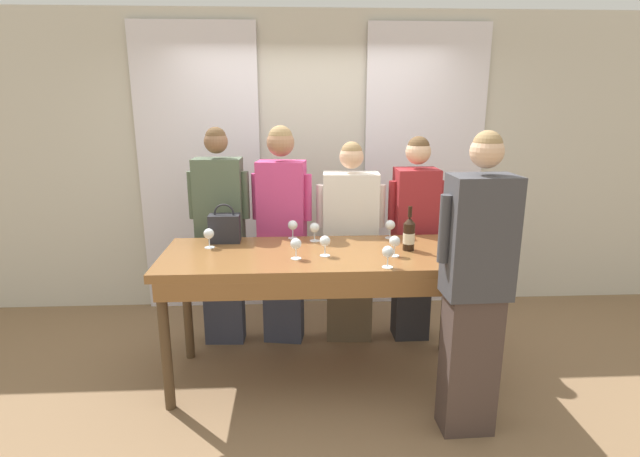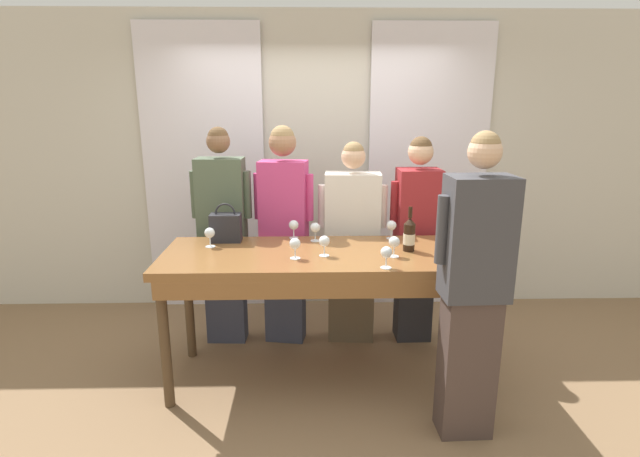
% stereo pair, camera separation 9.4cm
% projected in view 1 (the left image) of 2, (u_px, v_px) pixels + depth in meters
% --- Properties ---
extents(ground_plane, '(18.00, 18.00, 0.00)m').
position_uv_depth(ground_plane, '(321.00, 376.00, 3.75)').
color(ground_plane, '#846647').
extents(wall_back, '(12.00, 0.06, 2.80)m').
position_uv_depth(wall_back, '(313.00, 165.00, 4.80)').
color(wall_back, beige).
rests_on(wall_back, ground_plane).
extents(curtain_panel_left, '(1.13, 0.03, 2.69)m').
position_uv_depth(curtain_panel_left, '(200.00, 172.00, 4.69)').
color(curtain_panel_left, white).
rests_on(curtain_panel_left, ground_plane).
extents(curtain_panel_right, '(1.13, 0.03, 2.69)m').
position_uv_depth(curtain_panel_right, '(423.00, 171.00, 4.80)').
color(curtain_panel_right, white).
rests_on(curtain_panel_right, ground_plane).
extents(tasting_bar, '(2.21, 0.83, 0.98)m').
position_uv_depth(tasting_bar, '(321.00, 267.00, 3.50)').
color(tasting_bar, brown).
rests_on(tasting_bar, ground_plane).
extents(wine_bottle, '(0.08, 0.08, 0.32)m').
position_uv_depth(wine_bottle, '(409.00, 234.00, 3.52)').
color(wine_bottle, black).
rests_on(wine_bottle, tasting_bar).
extents(handbag, '(0.23, 0.13, 0.29)m').
position_uv_depth(handbag, '(225.00, 228.00, 3.72)').
color(handbag, '#232328').
rests_on(handbag, tasting_bar).
extents(wine_glass_front_left, '(0.08, 0.08, 0.14)m').
position_uv_depth(wine_glass_front_left, '(293.00, 226.00, 3.82)').
color(wine_glass_front_left, white).
rests_on(wine_glass_front_left, tasting_bar).
extents(wine_glass_front_mid, '(0.08, 0.08, 0.14)m').
position_uv_depth(wine_glass_front_mid, '(296.00, 244.00, 3.33)').
color(wine_glass_front_mid, white).
rests_on(wine_glass_front_mid, tasting_bar).
extents(wine_glass_front_right, '(0.08, 0.08, 0.14)m').
position_uv_depth(wine_glass_front_right, '(209.00, 234.00, 3.58)').
color(wine_glass_front_right, white).
rests_on(wine_glass_front_right, tasting_bar).
extents(wine_glass_center_left, '(0.08, 0.08, 0.14)m').
position_uv_depth(wine_glass_center_left, '(388.00, 252.00, 3.16)').
color(wine_glass_center_left, white).
rests_on(wine_glass_center_left, tasting_bar).
extents(wine_glass_center_mid, '(0.08, 0.08, 0.14)m').
position_uv_depth(wine_glass_center_mid, '(314.00, 228.00, 3.74)').
color(wine_glass_center_mid, white).
rests_on(wine_glass_center_mid, tasting_bar).
extents(wine_glass_center_right, '(0.08, 0.08, 0.14)m').
position_uv_depth(wine_glass_center_right, '(325.00, 242.00, 3.39)').
color(wine_glass_center_right, white).
rests_on(wine_glass_center_right, tasting_bar).
extents(wine_glass_back_left, '(0.08, 0.08, 0.14)m').
position_uv_depth(wine_glass_back_left, '(390.00, 226.00, 3.82)').
color(wine_glass_back_left, white).
rests_on(wine_glass_back_left, tasting_bar).
extents(wine_glass_back_mid, '(0.08, 0.08, 0.14)m').
position_uv_depth(wine_glass_back_mid, '(480.00, 252.00, 3.18)').
color(wine_glass_back_mid, white).
rests_on(wine_glass_back_mid, tasting_bar).
extents(wine_glass_back_right, '(0.08, 0.08, 0.14)m').
position_uv_depth(wine_glass_back_right, '(395.00, 242.00, 3.39)').
color(wine_glass_back_right, white).
rests_on(wine_glass_back_right, tasting_bar).
extents(guest_olive_jacket, '(0.49, 0.23, 1.81)m').
position_uv_depth(guest_olive_jacket, '(221.00, 236.00, 4.07)').
color(guest_olive_jacket, '#383D51').
rests_on(guest_olive_jacket, ground_plane).
extents(guest_pink_top, '(0.49, 0.28, 1.82)m').
position_uv_depth(guest_pink_top, '(282.00, 232.00, 4.09)').
color(guest_pink_top, '#383D51').
rests_on(guest_pink_top, ground_plane).
extents(guest_cream_sweater, '(0.56, 0.27, 1.69)m').
position_uv_depth(guest_cream_sweater, '(350.00, 243.00, 4.14)').
color(guest_cream_sweater, brown).
rests_on(guest_cream_sweater, ground_plane).
extents(guest_striped_shirt, '(0.46, 0.27, 1.73)m').
position_uv_depth(guest_striped_shirt, '(414.00, 238.00, 4.16)').
color(guest_striped_shirt, '#28282D').
rests_on(guest_striped_shirt, ground_plane).
extents(host_pouring, '(0.49, 0.26, 1.86)m').
position_uv_depth(host_pouring, '(475.00, 287.00, 2.93)').
color(host_pouring, '#473833').
rests_on(host_pouring, ground_plane).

